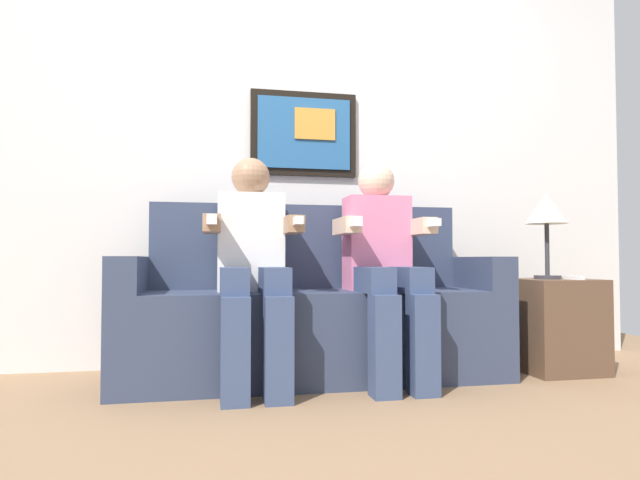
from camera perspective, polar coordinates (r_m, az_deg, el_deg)
ground_plane at (r=2.54m, az=0.70°, el=-15.83°), size 5.63×5.63×0.00m
back_wall_assembly at (r=3.30m, az=-2.15°, el=10.12°), size 4.33×0.10×2.60m
couch at (r=2.81m, az=-0.72°, el=-8.07°), size 1.93×0.58×0.90m
person_on_left at (r=2.58m, az=-7.14°, el=-2.04°), size 0.46×0.56×1.11m
person_on_right at (r=2.71m, az=6.72°, el=-2.04°), size 0.46×0.56×1.11m
side_table_right at (r=3.23m, az=23.49°, el=-8.21°), size 0.40×0.40×0.50m
table_lamp at (r=3.19m, az=22.72°, el=2.64°), size 0.22×0.22×0.46m
spare_remote_on_table at (r=3.16m, az=25.13°, el=-3.60°), size 0.04×0.13×0.02m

